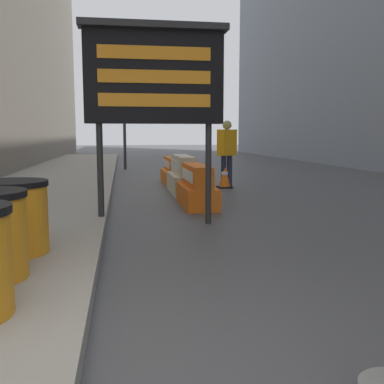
% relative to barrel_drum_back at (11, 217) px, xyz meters
% --- Properties ---
extents(barrel_drum_back, '(0.81, 0.81, 0.80)m').
position_rel_barrel_drum_back_xyz_m(barrel_drum_back, '(0.00, 0.00, 0.00)').
color(barrel_drum_back, orange).
rests_on(barrel_drum_back, sidewalk_left).
extents(message_board, '(2.29, 0.36, 3.16)m').
position_rel_barrel_drum_back_xyz_m(message_board, '(1.74, 2.12, 1.79)').
color(message_board, '#28282B').
rests_on(message_board, ground_plane).
extents(jersey_barrier_orange_far, '(0.63, 1.78, 0.85)m').
position_rel_barrel_drum_back_xyz_m(jersey_barrier_orange_far, '(2.72, 3.95, -0.20)').
color(jersey_barrier_orange_far, orange).
rests_on(jersey_barrier_orange_far, ground_plane).
extents(jersey_barrier_cream, '(0.62, 1.97, 0.94)m').
position_rel_barrel_drum_back_xyz_m(jersey_barrier_cream, '(2.72, 6.10, -0.16)').
color(jersey_barrier_cream, beige).
rests_on(jersey_barrier_cream, ground_plane).
extents(jersey_barrier_orange_near, '(0.58, 1.93, 0.78)m').
position_rel_barrel_drum_back_xyz_m(jersey_barrier_orange_near, '(2.72, 8.39, -0.23)').
color(jersey_barrier_orange_near, orange).
rests_on(jersey_barrier_orange_near, ground_plane).
extents(traffic_cone_near, '(0.39, 0.39, 0.70)m').
position_rel_barrel_drum_back_xyz_m(traffic_cone_near, '(4.00, 6.97, -0.23)').
color(traffic_cone_near, black).
rests_on(traffic_cone_near, ground_plane).
extents(traffic_light_near_curb, '(0.28, 0.45, 4.49)m').
position_rel_barrel_drum_back_xyz_m(traffic_light_near_curb, '(1.34, 14.13, 2.66)').
color(traffic_light_near_curb, '#2D2D30').
rests_on(traffic_light_near_curb, ground_plane).
extents(pedestrian_worker, '(0.56, 0.49, 1.84)m').
position_rel_barrel_drum_back_xyz_m(pedestrian_worker, '(4.06, 7.00, 0.52)').
color(pedestrian_worker, '#23283D').
rests_on(pedestrian_worker, ground_plane).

